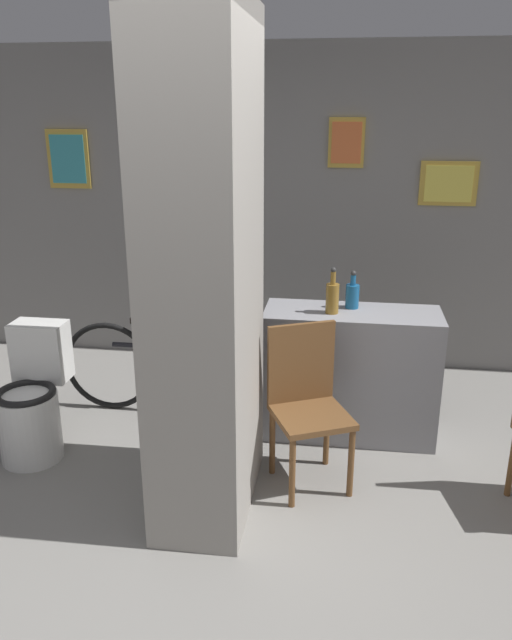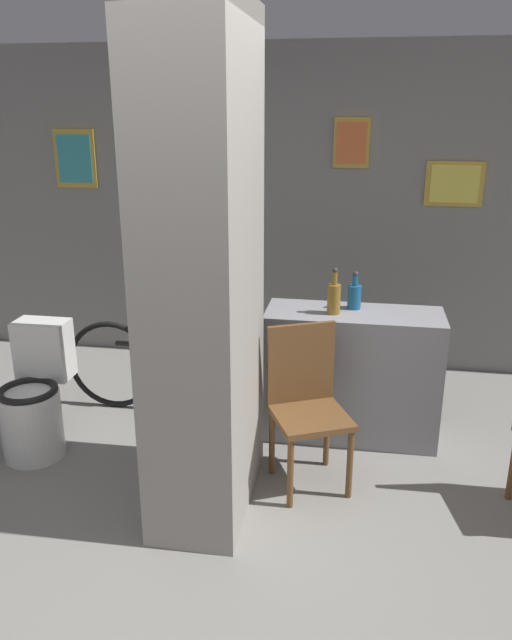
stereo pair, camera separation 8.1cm
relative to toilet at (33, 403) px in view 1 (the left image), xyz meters
The scene contains 9 objects.
ground_plane 1.46m from the toilet, 34.23° to the right, with size 14.00×14.00×0.00m, color gray.
wall_back 2.38m from the toilet, 57.24° to the left, with size 8.00×0.09×2.60m.
pillar_center 1.58m from the toilet, 15.24° to the right, with size 0.50×0.94×2.60m.
counter_shelf 2.05m from the toilet, 15.61° to the left, with size 1.14×0.44×0.87m.
toilet is the anchor object (origin of this frame).
chair_near_pillar 1.74m from the toilet, ahead, with size 0.54×0.54×0.94m.
bicycle 1.04m from the toilet, 39.71° to the left, with size 1.76×0.42×0.72m.
bottle_tall 2.01m from the toilet, 15.32° to the left, with size 0.08×0.08×0.30m.
bottle_short 2.15m from the toilet, 17.75° to the left, with size 0.09×0.09×0.25m.
Camera 1 is at (0.73, -2.50, 2.12)m, focal length 35.00 mm.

